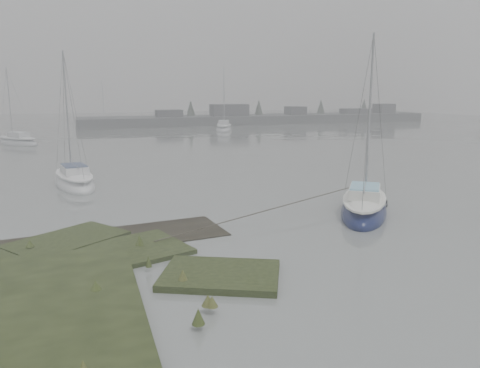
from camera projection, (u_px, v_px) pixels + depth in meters
ground at (121, 153)px, 42.36m from camera, size 160.00×160.00×0.00m
far_shoreline at (266, 118)px, 80.23m from camera, size 60.00×8.00×4.15m
sailboat_main at (364, 208)px, 21.57m from camera, size 5.26×6.24×8.77m
sailboat_white at (75, 182)px, 27.73m from camera, size 3.12×6.29×8.49m
sailboat_far_a at (18, 142)px, 48.72m from camera, size 5.37×5.88×8.49m
sailboat_far_b at (224, 129)px, 65.47m from camera, size 4.32×6.96×9.33m
sailboat_far_c at (109, 126)px, 70.44m from camera, size 5.34×2.08×7.38m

